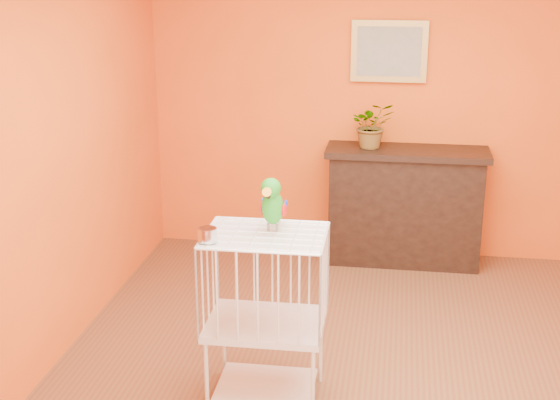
# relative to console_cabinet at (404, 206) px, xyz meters

# --- Properties ---
(ground) EXTENTS (4.50, 4.50, 0.00)m
(ground) POSITION_rel_console_cabinet_xyz_m (-0.18, -2.02, -0.49)
(ground) COLOR brown
(ground) RESTS_ON ground
(room_shell) EXTENTS (4.50, 4.50, 4.50)m
(room_shell) POSITION_rel_console_cabinet_xyz_m (-0.18, -2.02, 1.09)
(room_shell) COLOR #EB5616
(room_shell) RESTS_ON ground
(console_cabinet) EXTENTS (1.33, 0.48, 0.98)m
(console_cabinet) POSITION_rel_console_cabinet_xyz_m (0.00, 0.00, 0.00)
(console_cabinet) COLOR black
(console_cabinet) RESTS_ON ground
(potted_plant) EXTENTS (0.43, 0.46, 0.30)m
(potted_plant) POSITION_rel_console_cabinet_xyz_m (-0.29, -0.02, 0.64)
(potted_plant) COLOR #26722D
(potted_plant) RESTS_ON console_cabinet
(framed_picture) EXTENTS (0.62, 0.04, 0.50)m
(framed_picture) POSITION_rel_console_cabinet_xyz_m (-0.18, 0.20, 1.26)
(framed_picture) COLOR #A27E3A
(framed_picture) RESTS_ON room_shell
(birdcage) EXTENTS (0.67, 0.52, 1.03)m
(birdcage) POSITION_rel_console_cabinet_xyz_m (-0.78, -2.30, 0.04)
(birdcage) COLOR beige
(birdcage) RESTS_ON ground
(feed_cup) EXTENTS (0.11, 0.11, 0.07)m
(feed_cup) POSITION_rel_console_cabinet_xyz_m (-1.07, -2.46, 0.58)
(feed_cup) COLOR silver
(feed_cup) RESTS_ON birdcage
(parrot) EXTENTS (0.16, 0.29, 0.32)m
(parrot) POSITION_rel_console_cabinet_xyz_m (-0.75, -2.24, 0.70)
(parrot) COLOR #59544C
(parrot) RESTS_ON birdcage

